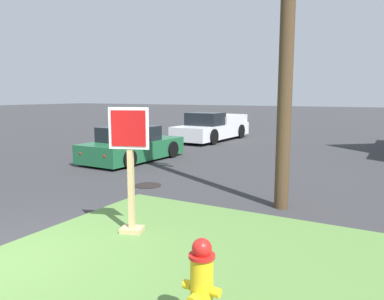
{
  "coord_description": "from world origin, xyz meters",
  "views": [
    {
      "loc": [
        4.69,
        -2.85,
        2.35
      ],
      "look_at": [
        1.14,
        3.5,
        1.28
      ],
      "focal_mm": 34.89,
      "sensor_mm": 36.0,
      "label": 1
    }
  ],
  "objects_px": {
    "stop_sign": "(130,175)",
    "pickup_truck_white": "(211,129)",
    "parked_sedan_green": "(132,146)",
    "fire_hydrant": "(201,289)",
    "manhole_cover": "(148,185)"
  },
  "relations": [
    {
      "from": "stop_sign",
      "to": "pickup_truck_white",
      "type": "xyz_separation_m",
      "value": [
        -4.85,
        12.83,
        -0.45
      ]
    },
    {
      "from": "parked_sedan_green",
      "to": "pickup_truck_white",
      "type": "bearing_deg",
      "value": 91.78
    },
    {
      "from": "fire_hydrant",
      "to": "manhole_cover",
      "type": "relative_size",
      "value": 1.36
    },
    {
      "from": "fire_hydrant",
      "to": "stop_sign",
      "type": "distance_m",
      "value": 2.95
    },
    {
      "from": "fire_hydrant",
      "to": "pickup_truck_white",
      "type": "height_order",
      "value": "pickup_truck_white"
    },
    {
      "from": "stop_sign",
      "to": "pickup_truck_white",
      "type": "bearing_deg",
      "value": 110.7
    },
    {
      "from": "manhole_cover",
      "to": "pickup_truck_white",
      "type": "height_order",
      "value": "pickup_truck_white"
    },
    {
      "from": "fire_hydrant",
      "to": "manhole_cover",
      "type": "height_order",
      "value": "fire_hydrant"
    },
    {
      "from": "stop_sign",
      "to": "fire_hydrant",
      "type": "bearing_deg",
      "value": -38.53
    },
    {
      "from": "fire_hydrant",
      "to": "parked_sedan_green",
      "type": "height_order",
      "value": "parked_sedan_green"
    },
    {
      "from": "stop_sign",
      "to": "pickup_truck_white",
      "type": "height_order",
      "value": "stop_sign"
    },
    {
      "from": "manhole_cover",
      "to": "pickup_truck_white",
      "type": "bearing_deg",
      "value": 106.88
    },
    {
      "from": "stop_sign",
      "to": "parked_sedan_green",
      "type": "bearing_deg",
      "value": 128.12
    },
    {
      "from": "stop_sign",
      "to": "manhole_cover",
      "type": "height_order",
      "value": "stop_sign"
    },
    {
      "from": "stop_sign",
      "to": "parked_sedan_green",
      "type": "relative_size",
      "value": 0.51
    }
  ]
}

